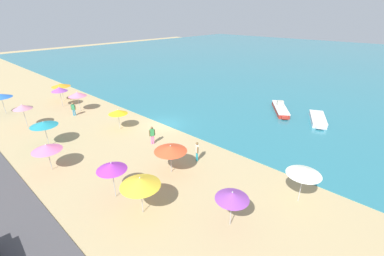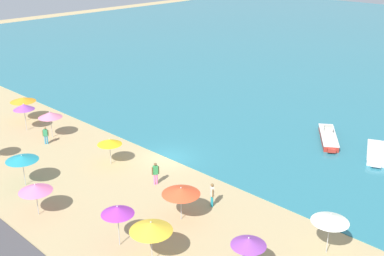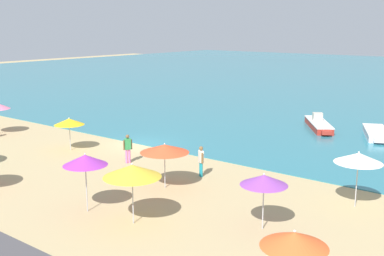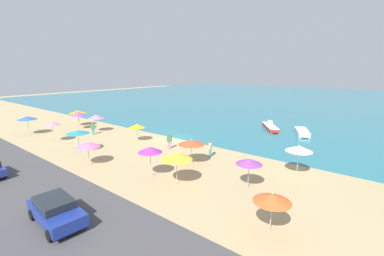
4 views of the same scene
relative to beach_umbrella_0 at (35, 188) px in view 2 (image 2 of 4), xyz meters
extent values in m
plane|color=tan|center=(-0.11, 11.95, -1.97)|extent=(160.00, 160.00, 0.00)
cylinder|color=#B2B2B7|center=(0.00, 0.00, -1.08)|extent=(0.05, 0.05, 1.79)
cone|color=pink|center=(0.00, 0.00, 0.00)|extent=(2.19, 2.19, 0.47)
sphere|color=silver|center=(0.00, 0.00, 0.27)|extent=(0.08, 0.08, 0.08)
cylinder|color=#B2B2B7|center=(-2.77, 8.02, -1.09)|extent=(0.05, 0.05, 1.77)
cone|color=yellow|center=(-2.77, 8.02, -0.04)|extent=(1.98, 1.98, 0.42)
sphere|color=silver|center=(-2.77, 8.02, 0.20)|extent=(0.08, 0.08, 0.08)
cylinder|color=#B2B2B7|center=(-4.41, 1.42, -0.94)|extent=(0.05, 0.05, 2.07)
cone|color=teal|center=(-4.41, 1.42, 0.23)|extent=(2.37, 2.37, 0.36)
sphere|color=silver|center=(-4.41, 1.42, 0.44)|extent=(0.08, 0.08, 0.08)
cylinder|color=#B2B2B7|center=(7.20, 6.15, -1.01)|extent=(0.05, 0.05, 1.91)
cone|color=#DD4D29|center=(7.20, 6.15, 0.10)|extent=(2.50, 2.50, 0.42)
sphere|color=silver|center=(7.20, 6.15, 0.34)|extent=(0.08, 0.08, 0.08)
cylinder|color=#B2B2B7|center=(6.57, 1.61, -0.87)|extent=(0.05, 0.05, 2.19)
cone|color=purple|center=(6.57, 1.61, 0.41)|extent=(1.96, 1.96, 0.47)
sphere|color=silver|center=(6.57, 1.61, 0.67)|extent=(0.08, 0.08, 0.08)
cylinder|color=#B2B2B7|center=(9.14, 1.92, -0.93)|extent=(0.05, 0.05, 2.08)
cone|color=gold|center=(9.14, 1.92, 0.32)|extent=(2.43, 2.43, 0.52)
sphere|color=silver|center=(9.14, 1.92, 0.61)|extent=(0.08, 0.08, 0.08)
cone|color=purple|center=(13.69, 4.75, 0.12)|extent=(1.93, 1.93, 0.42)
sphere|color=silver|center=(13.69, 4.75, 0.36)|extent=(0.08, 0.08, 0.08)
cylinder|color=#B2B2B7|center=(-14.50, 6.93, -0.91)|extent=(0.05, 0.05, 2.13)
cone|color=purple|center=(-14.50, 6.93, 0.38)|extent=(1.98, 1.98, 0.53)
sphere|color=silver|center=(-14.50, 6.93, 0.67)|extent=(0.08, 0.08, 0.08)
cylinder|color=#B2B2B7|center=(-16.92, 8.10, -0.93)|extent=(0.05, 0.05, 2.08)
cone|color=orange|center=(-16.92, 8.10, 0.26)|extent=(2.49, 2.49, 0.41)
sphere|color=silver|center=(-16.92, 8.10, 0.50)|extent=(0.08, 0.08, 0.08)
cylinder|color=#B2B2B7|center=(15.81, 9.50, -0.90)|extent=(0.05, 0.05, 2.15)
cone|color=white|center=(15.81, 9.50, 0.35)|extent=(2.16, 2.16, 0.46)
sphere|color=silver|center=(15.81, 9.50, 0.61)|extent=(0.08, 0.08, 0.08)
cylinder|color=#B2B2B7|center=(-11.20, 7.72, -0.98)|extent=(0.05, 0.05, 1.98)
cone|color=pink|center=(-11.20, 7.72, 0.21)|extent=(2.16, 2.16, 0.50)
sphere|color=silver|center=(-11.20, 7.72, 0.49)|extent=(0.08, 0.08, 0.08)
cylinder|color=pink|center=(2.42, 8.12, -1.55)|extent=(0.14, 0.14, 0.85)
cylinder|color=pink|center=(2.49, 8.29, -1.55)|extent=(0.14, 0.14, 0.85)
cube|color=#369852|center=(2.46, 8.21, -0.79)|extent=(0.35, 0.42, 0.67)
sphere|color=brown|center=(2.46, 8.21, -0.33)|extent=(0.22, 0.22, 0.22)
cylinder|color=brown|center=(2.36, 7.99, -0.84)|extent=(0.09, 0.09, 0.60)
cylinder|color=brown|center=(2.55, 8.43, -0.84)|extent=(0.09, 0.09, 0.60)
cylinder|color=teal|center=(-10.10, 6.58, -1.59)|extent=(0.14, 0.14, 0.77)
cylinder|color=teal|center=(-10.22, 6.44, -1.59)|extent=(0.14, 0.14, 0.77)
cube|color=#2F8859|center=(-10.16, 6.51, -0.90)|extent=(0.40, 0.42, 0.61)
sphere|color=#96764B|center=(-10.16, 6.51, -0.46)|extent=(0.22, 0.22, 0.22)
cylinder|color=#96764B|center=(-10.01, 6.70, -0.95)|extent=(0.09, 0.09, 0.55)
cylinder|color=#96764B|center=(-10.31, 6.32, -0.95)|extent=(0.09, 0.09, 0.55)
cylinder|color=teal|center=(7.46, 8.84, -1.56)|extent=(0.14, 0.14, 0.82)
cylinder|color=teal|center=(7.60, 8.73, -1.56)|extent=(0.14, 0.14, 0.82)
cube|color=silver|center=(7.53, 8.78, -0.83)|extent=(0.42, 0.39, 0.65)
sphere|color=brown|center=(7.53, 8.78, -0.37)|extent=(0.22, 0.22, 0.22)
cylinder|color=brown|center=(7.34, 8.92, -0.88)|extent=(0.09, 0.09, 0.58)
cylinder|color=brown|center=(7.72, 8.64, -0.88)|extent=(0.09, 0.09, 0.58)
cube|color=silver|center=(12.08, 24.32, -1.68)|extent=(3.12, 4.65, 0.48)
cube|color=silver|center=(13.07, 22.10, -1.63)|extent=(0.91, 0.73, 0.29)
cube|color=silver|center=(12.08, 24.32, -1.40)|extent=(3.19, 4.69, 0.08)
cube|color=#AF2E23|center=(7.49, 24.55, -1.68)|extent=(4.12, 5.18, 0.47)
cube|color=#AF2E23|center=(9.15, 22.15, -1.64)|extent=(0.83, 0.76, 0.28)
cube|color=silver|center=(7.49, 24.55, -1.41)|extent=(4.19, 5.23, 0.08)
cube|color=#B2AD9E|center=(7.18, 25.00, -1.10)|extent=(0.96, 0.92, 0.70)
camera|label=1|loc=(19.75, -5.14, 9.37)|focal=24.00mm
camera|label=2|loc=(26.42, -12.72, 15.04)|focal=45.00mm
camera|label=3|loc=(22.70, -11.48, 6.15)|focal=45.00mm
camera|label=4|loc=(21.40, -11.70, 6.65)|focal=24.00mm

